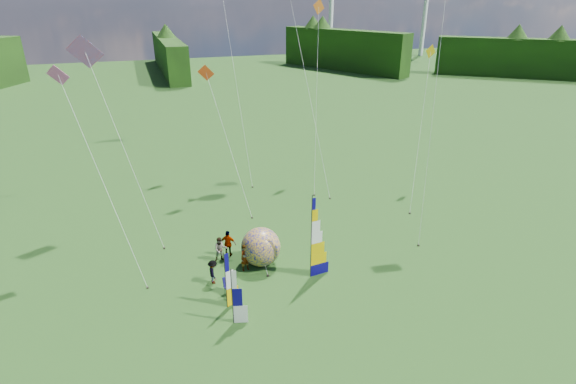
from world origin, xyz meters
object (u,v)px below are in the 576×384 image
object	(u,v)px
feather_banner_main	(311,239)
spectator_d	(228,244)
side_banner_far	(232,298)
kite_whale	(302,46)
side_banner_left	(226,281)
camp_chair	(230,286)
spectator_b	(220,249)
bol_inflatable	(261,247)
spectator_a	(245,258)
spectator_c	(213,272)

from	to	relation	value
feather_banner_main	spectator_d	bearing A→B (deg)	129.59
side_banner_far	kite_whale	size ratio (longest dim) A/B	0.14
side_banner_left	camp_chair	distance (m)	1.63
spectator_b	spectator_d	size ratio (longest dim) A/B	0.92
spectator_d	bol_inflatable	bearing A→B (deg)	167.58
side_banner_left	kite_whale	xyz separation A→B (m)	(10.69, 17.33, 9.99)
spectator_a	spectator_c	world-z (taller)	spectator_a
side_banner_far	spectator_c	bearing A→B (deg)	109.98
side_banner_far	camp_chair	bearing A→B (deg)	96.84
spectator_c	side_banner_left	bearing A→B (deg)	-173.63
camp_chair	spectator_a	bearing A→B (deg)	39.15
side_banner_left	spectator_d	distance (m)	5.37
spectator_c	camp_chair	bearing A→B (deg)	-154.10
spectator_a	spectator_b	distance (m)	1.98
camp_chair	kite_whale	size ratio (longest dim) A/B	0.05
feather_banner_main	spectator_b	world-z (taller)	feather_banner_main
spectator_a	spectator_d	xyz separation A→B (m)	(-0.65, 1.96, 0.04)
spectator_b	spectator_d	world-z (taller)	spectator_d
spectator_b	kite_whale	size ratio (longest dim) A/B	0.07
feather_banner_main	side_banner_far	bearing A→B (deg)	-160.72
bol_inflatable	spectator_b	xyz separation A→B (m)	(-2.35, 1.17, -0.40)
side_banner_far	spectator_b	xyz separation A→B (m)	(0.55, 6.14, -0.76)
feather_banner_main	spectator_c	size ratio (longest dim) A/B	3.46
bol_inflatable	spectator_a	bearing A→B (deg)	-161.93
spectator_b	kite_whale	xyz separation A→B (m)	(10.09, 12.58, 10.83)
spectator_a	kite_whale	distance (m)	19.84
camp_chair	side_banner_far	bearing A→B (deg)	-114.86
side_banner_left	spectator_d	bearing A→B (deg)	58.55
bol_inflatable	spectator_d	world-z (taller)	bol_inflatable
side_banner_far	spectator_d	distance (m)	6.71
side_banner_far	spectator_b	distance (m)	6.21
spectator_a	side_banner_left	bearing A→B (deg)	-134.03
spectator_d	side_banner_far	bearing A→B (deg)	110.29
feather_banner_main	kite_whale	size ratio (longest dim) A/B	0.22
spectator_b	bol_inflatable	bearing A→B (deg)	-23.91
side_banner_left	spectator_b	xyz separation A→B (m)	(0.59, 4.75, -0.84)
spectator_b	feather_banner_main	bearing A→B (deg)	-33.86
side_banner_left	kite_whale	bearing A→B (deg)	39.92
kite_whale	spectator_c	bearing A→B (deg)	-125.38
feather_banner_main	spectator_c	distance (m)	6.09
side_banner_far	spectator_c	size ratio (longest dim) A/B	2.12
bol_inflatable	spectator_d	xyz separation A→B (m)	(-1.74, 1.61, -0.33)
spectator_a	spectator_d	distance (m)	2.07
spectator_b	kite_whale	bearing A→B (deg)	53.94
spectator_c	spectator_d	world-z (taller)	spectator_d
side_banner_left	bol_inflatable	bearing A→B (deg)	32.14
side_banner_far	kite_whale	distance (m)	23.77
spectator_a	camp_chair	distance (m)	2.60
spectator_a	kite_whale	xyz separation A→B (m)	(8.84, 14.11, 10.79)
side_banner_left	side_banner_far	bearing A→B (deg)	-106.59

